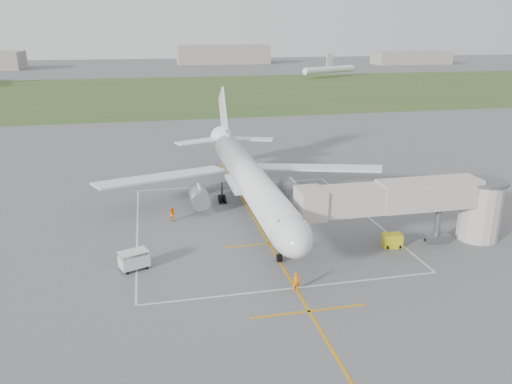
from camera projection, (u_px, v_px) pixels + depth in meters
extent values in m
plane|color=#565659|center=(250.00, 212.00, 63.51)|extent=(700.00, 700.00, 0.00)
cube|color=#375826|center=(179.00, 92.00, 184.15)|extent=(700.00, 120.00, 0.02)
cube|color=orange|center=(259.00, 227.00, 58.87)|extent=(0.25, 60.00, 0.01)
cube|color=orange|center=(309.00, 311.00, 41.23)|extent=(10.00, 0.25, 0.01)
cube|color=orange|center=(269.00, 244.00, 54.23)|extent=(10.00, 0.25, 0.01)
cube|color=silver|center=(234.00, 185.00, 74.64)|extent=(28.00, 0.20, 0.01)
cube|color=silver|center=(295.00, 288.00, 44.95)|extent=(28.00, 0.20, 0.01)
cube|color=silver|center=(137.00, 233.00, 56.94)|extent=(0.20, 32.00, 0.01)
cube|color=silver|center=(365.00, 215.00, 62.65)|extent=(0.20, 32.00, 0.01)
cylinder|color=white|center=(250.00, 178.00, 62.11)|extent=(3.80, 36.00, 3.80)
ellipsoid|color=white|center=(290.00, 233.00, 45.40)|extent=(3.80, 7.22, 3.80)
cube|color=black|center=(293.00, 226.00, 44.24)|extent=(2.40, 1.60, 0.99)
cone|color=white|center=(224.00, 141.00, 81.01)|extent=(3.80, 6.00, 3.80)
cube|color=white|center=(314.00, 168.00, 70.08)|extent=(17.93, 11.24, 1.23)
cube|color=white|center=(163.00, 177.00, 65.80)|extent=(17.93, 11.24, 1.23)
cube|color=white|center=(245.00, 183.00, 65.37)|extent=(4.20, 8.00, 0.50)
cube|color=white|center=(223.00, 114.00, 80.32)|extent=(0.30, 7.89, 8.65)
cube|color=white|center=(226.00, 135.00, 79.21)|extent=(0.35, 5.00, 1.20)
cube|color=white|center=(250.00, 139.00, 81.52)|extent=(7.85, 5.03, 0.20)
cube|color=white|center=(199.00, 141.00, 79.81)|extent=(7.85, 5.03, 0.20)
cylinder|color=gray|center=(292.00, 189.00, 66.50)|extent=(2.30, 4.20, 2.30)
cube|color=white|center=(292.00, 184.00, 65.97)|extent=(0.25, 2.40, 1.20)
cylinder|color=gray|center=(199.00, 195.00, 63.97)|extent=(2.30, 4.20, 2.30)
cube|color=white|center=(199.00, 190.00, 63.45)|extent=(0.25, 2.40, 1.20)
cylinder|color=black|center=(280.00, 250.00, 49.65)|extent=(0.18, 0.18, 2.60)
cylinder|color=black|center=(278.00, 258.00, 49.91)|extent=(0.28, 0.80, 0.80)
cylinder|color=black|center=(280.00, 258.00, 49.95)|extent=(0.28, 0.80, 0.80)
cylinder|color=black|center=(264.00, 190.00, 67.84)|extent=(0.22, 0.22, 2.80)
cylinder|color=black|center=(263.00, 197.00, 67.74)|extent=(0.32, 0.96, 0.96)
cylinder|color=black|center=(267.00, 197.00, 67.86)|extent=(0.32, 0.96, 0.96)
cylinder|color=black|center=(261.00, 195.00, 68.39)|extent=(0.32, 0.96, 0.96)
cylinder|color=black|center=(265.00, 195.00, 68.51)|extent=(0.32, 0.96, 0.96)
cylinder|color=black|center=(222.00, 193.00, 66.66)|extent=(0.22, 0.22, 2.80)
cylinder|color=black|center=(220.00, 200.00, 66.56)|extent=(0.32, 0.96, 0.96)
cylinder|color=black|center=(225.00, 200.00, 66.68)|extent=(0.32, 0.96, 0.96)
cylinder|color=black|center=(220.00, 198.00, 67.21)|extent=(0.32, 0.96, 0.96)
cylinder|color=black|center=(224.00, 198.00, 67.33)|extent=(0.32, 0.96, 0.96)
cube|color=#AFA79E|center=(351.00, 200.00, 50.81)|extent=(11.09, 2.90, 2.80)
cube|color=#AFA79E|center=(428.00, 194.00, 52.56)|extent=(11.09, 3.10, 3.00)
cube|color=#AFA79E|center=(310.00, 203.00, 49.93)|extent=(2.60, 3.40, 3.00)
cylinder|color=slate|center=(438.00, 224.00, 53.99)|extent=(0.70, 0.70, 4.20)
cube|color=slate|center=(436.00, 238.00, 54.51)|extent=(2.60, 1.40, 0.90)
cylinder|color=#AFA79E|center=(480.00, 211.00, 54.67)|extent=(4.40, 4.40, 6.40)
cylinder|color=slate|center=(484.00, 182.00, 53.61)|extent=(5.00, 5.00, 0.30)
cylinder|color=black|center=(428.00, 240.00, 54.33)|extent=(0.70, 0.30, 0.70)
cylinder|color=black|center=(444.00, 238.00, 54.74)|extent=(0.70, 0.30, 0.70)
cube|color=gold|center=(392.00, 240.00, 53.22)|extent=(2.11, 1.51, 1.48)
cylinder|color=black|center=(387.00, 247.00, 52.81)|extent=(0.25, 0.45, 0.43)
cylinder|color=black|center=(400.00, 247.00, 52.93)|extent=(0.25, 0.45, 0.43)
cube|color=silver|center=(134.00, 261.00, 48.18)|extent=(3.11, 2.50, 1.19)
cube|color=silver|center=(133.00, 252.00, 47.89)|extent=(3.11, 2.50, 0.09)
cylinder|color=black|center=(125.00, 264.00, 47.03)|extent=(0.09, 0.09, 1.41)
cylinder|color=black|center=(147.00, 258.00, 48.17)|extent=(0.09, 0.09, 1.41)
cylinder|color=black|center=(121.00, 259.00, 48.06)|extent=(0.09, 0.09, 1.41)
cylinder|color=black|center=(142.00, 253.00, 49.20)|extent=(0.09, 0.09, 1.41)
cylinder|color=black|center=(127.00, 272.00, 47.42)|extent=(0.34, 0.47, 0.43)
cylinder|color=black|center=(146.00, 267.00, 48.44)|extent=(0.34, 0.47, 0.43)
cylinder|color=black|center=(123.00, 267.00, 48.36)|extent=(0.34, 0.47, 0.43)
cylinder|color=black|center=(142.00, 262.00, 49.39)|extent=(0.34, 0.47, 0.43)
imported|color=orange|center=(296.00, 281.00, 44.27)|extent=(0.67, 0.46, 1.76)
imported|color=orange|center=(172.00, 214.00, 60.46)|extent=(1.03, 0.98, 1.67)
cube|color=gray|center=(223.00, 54.00, 329.64)|extent=(60.00, 20.00, 12.00)
cube|color=gray|center=(411.00, 58.00, 326.87)|extent=(50.00, 18.00, 8.00)
cylinder|color=white|center=(329.00, 70.00, 239.16)|extent=(30.20, 16.82, 3.20)
cube|color=white|center=(330.00, 60.00, 237.75)|extent=(3.73, 2.01, 5.50)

